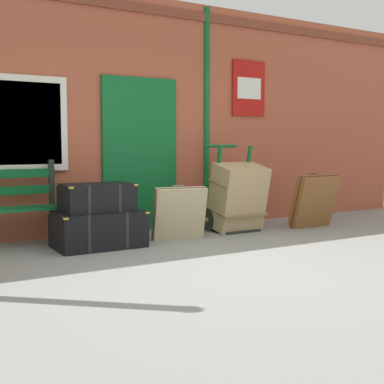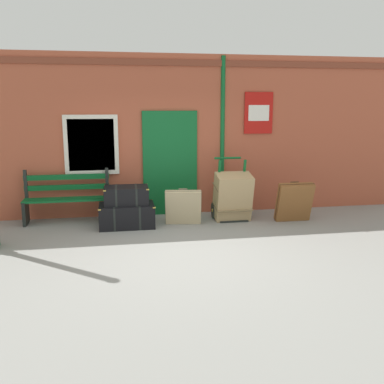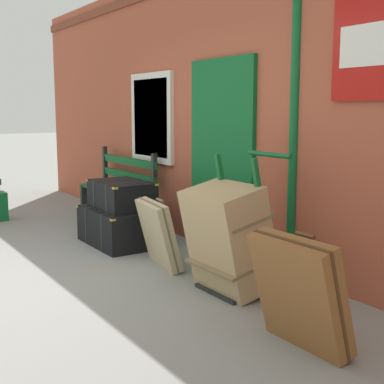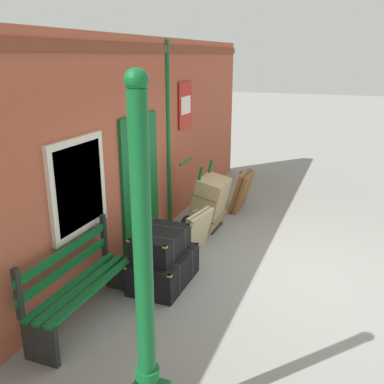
# 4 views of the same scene
# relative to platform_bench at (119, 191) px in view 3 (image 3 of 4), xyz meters

# --- Properties ---
(brick_facade) EXTENTS (10.40, 0.35, 3.20)m
(brick_facade) POSITION_rel_platform_bench_xyz_m (1.87, 0.44, 1.15)
(brick_facade) COLOR #AD5138
(brick_facade) RESTS_ON ground
(platform_bench) EXTENTS (1.60, 0.43, 1.01)m
(platform_bench) POSITION_rel_platform_bench_xyz_m (0.00, 0.00, 0.00)
(platform_bench) COLOR #0F5B28
(platform_bench) RESTS_ON ground
(steamer_trunk_base) EXTENTS (1.01, 0.65, 0.43)m
(steamer_trunk_base) POSITION_rel_platform_bench_xyz_m (1.11, -0.53, -0.23)
(steamer_trunk_base) COLOR black
(steamer_trunk_base) RESTS_ON ground
(steamer_trunk_middle) EXTENTS (0.82, 0.56, 0.33)m
(steamer_trunk_middle) POSITION_rel_platform_bench_xyz_m (1.11, -0.49, 0.14)
(steamer_trunk_middle) COLOR black
(steamer_trunk_middle) RESTS_ON steamer_trunk_base
(porters_trolley) EXTENTS (0.71, 0.62, 1.19)m
(porters_trolley) POSITION_rel_platform_bench_xyz_m (3.14, -0.30, -0.17)
(porters_trolley) COLOR black
(porters_trolley) RESTS_ON ground
(large_brown_trunk) EXTENTS (0.70, 0.62, 0.95)m
(large_brown_trunk) POSITION_rel_platform_bench_xyz_m (3.14, -0.47, 0.03)
(large_brown_trunk) COLOR tan
(large_brown_trunk) RESTS_ON ground
(suitcase_slate) EXTENTS (0.70, 0.38, 0.69)m
(suitcase_slate) POSITION_rel_platform_bench_xyz_m (2.15, -0.60, -0.11)
(suitcase_slate) COLOR tan
(suitcase_slate) RESTS_ON ground
(suitcase_beige) EXTENTS (0.69, 0.36, 0.78)m
(suitcase_beige) POSITION_rel_platform_bench_xyz_m (4.29, -0.75, -0.06)
(suitcase_beige) COLOR brown
(suitcase_beige) RESTS_ON ground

